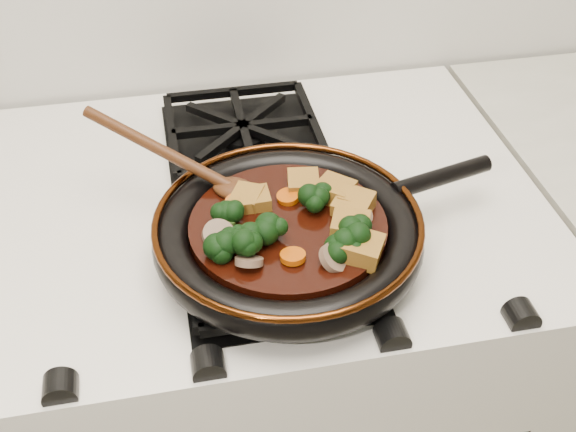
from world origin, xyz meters
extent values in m
cube|color=silver|center=(0.00, 1.69, 0.45)|extent=(0.76, 0.60, 0.90)
cylinder|color=black|center=(0.01, 1.56, 0.93)|extent=(0.29, 0.29, 0.01)
torus|color=black|center=(0.01, 1.56, 0.94)|extent=(0.32, 0.32, 0.04)
torus|color=#431E09|center=(0.01, 1.56, 0.96)|extent=(0.32, 0.32, 0.01)
cylinder|color=black|center=(0.22, 1.61, 0.96)|extent=(0.14, 0.06, 0.02)
cylinder|color=black|center=(0.01, 1.56, 0.95)|extent=(0.23, 0.23, 0.02)
cube|color=olive|center=(0.05, 1.62, 0.97)|extent=(0.04, 0.04, 0.02)
cube|color=olive|center=(0.08, 1.49, 0.97)|extent=(0.06, 0.06, 0.03)
cube|color=olive|center=(0.08, 1.60, 0.97)|extent=(0.06, 0.06, 0.03)
cube|color=olive|center=(-0.02, 1.60, 0.97)|extent=(0.04, 0.04, 0.02)
cube|color=olive|center=(0.10, 1.57, 0.97)|extent=(0.05, 0.05, 0.03)
cube|color=olive|center=(-0.03, 1.60, 0.97)|extent=(0.05, 0.05, 0.03)
cube|color=olive|center=(0.08, 1.53, 0.97)|extent=(0.06, 0.06, 0.03)
cube|color=olive|center=(0.09, 1.56, 0.97)|extent=(0.06, 0.06, 0.03)
cylinder|color=#B84705|center=(0.01, 1.50, 0.96)|extent=(0.03, 0.03, 0.01)
cylinder|color=#B84705|center=(0.08, 1.60, 0.96)|extent=(0.03, 0.03, 0.02)
cylinder|color=#B84705|center=(-0.04, 1.60, 0.96)|extent=(0.03, 0.03, 0.02)
cylinder|color=#B84705|center=(0.02, 1.60, 0.96)|extent=(0.03, 0.03, 0.01)
cylinder|color=brown|center=(-0.04, 1.49, 0.97)|extent=(0.04, 0.04, 0.02)
cylinder|color=brown|center=(0.10, 1.55, 0.97)|extent=(0.04, 0.04, 0.02)
cylinder|color=brown|center=(0.05, 1.48, 0.97)|extent=(0.05, 0.05, 0.03)
cylinder|color=brown|center=(-0.07, 1.54, 0.97)|extent=(0.05, 0.05, 0.03)
ellipsoid|color=#44220E|center=(-0.04, 1.63, 0.96)|extent=(0.07, 0.07, 0.02)
cylinder|color=#44220E|center=(-0.12, 1.69, 0.99)|extent=(0.02, 0.02, 0.22)
camera|label=1|loc=(-0.11, 0.93, 1.51)|focal=45.00mm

